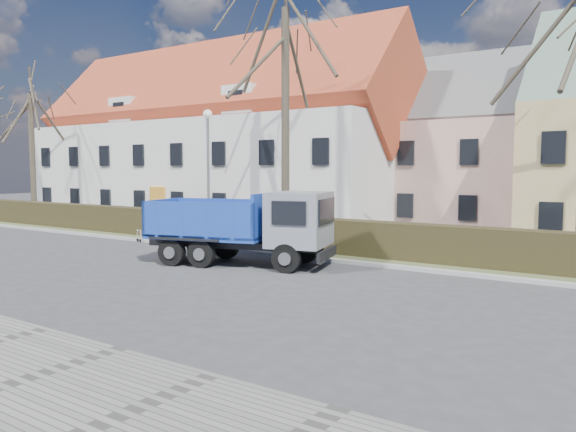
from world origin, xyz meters
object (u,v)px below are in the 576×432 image
Objects in this scene: dump_truck at (234,226)px; cart_frame at (137,235)px; streetlight at (208,174)px; parked_car_a at (188,217)px.

dump_truck reaches higher than cart_frame.
streetlight is 9.08× the size of cart_frame.
streetlight is 1.62× the size of parked_car_a.
dump_truck reaches higher than parked_car_a.
parked_car_a reaches higher than cart_frame.
streetlight reaches higher than cart_frame.
cart_frame is (-7.45, 2.15, -0.99)m from dump_truck.
cart_frame is 0.18× the size of parked_car_a.
cart_frame is (-2.01, -2.55, -2.72)m from streetlight.
dump_truck is 11.87m from parked_car_a.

